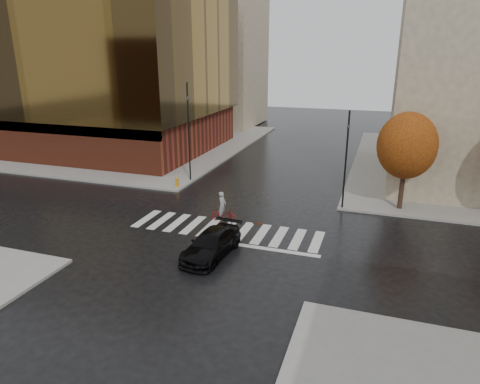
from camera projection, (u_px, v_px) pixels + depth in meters
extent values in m
plane|color=black|center=(223.00, 233.00, 25.51)|extent=(120.00, 120.00, 0.00)
cube|color=gray|center=(121.00, 142.00, 50.77)|extent=(30.00, 30.00, 0.15)
cube|color=silver|center=(226.00, 229.00, 25.96)|extent=(12.00, 3.00, 0.01)
cube|color=maroon|center=(96.00, 128.00, 47.73)|extent=(26.00, 18.00, 4.00)
cube|color=beige|center=(35.00, 127.00, 39.35)|extent=(26.00, 0.40, 1.00)
cube|color=olive|center=(89.00, 53.00, 45.22)|extent=(27.00, 19.00, 12.00)
cube|color=gray|center=(210.00, 52.00, 60.47)|extent=(14.00, 12.00, 20.00)
cylinder|color=black|center=(402.00, 188.00, 28.62)|extent=(0.32, 0.32, 2.80)
ellipsoid|color=#A84F10|center=(407.00, 146.00, 27.71)|extent=(3.80, 3.80, 4.37)
imported|color=black|center=(211.00, 244.00, 22.43)|extent=(2.29, 4.73, 1.33)
imported|color=maroon|center=(224.00, 215.00, 27.08)|extent=(1.74, 0.70, 0.90)
imported|color=gray|center=(222.00, 206.00, 26.93)|extent=(0.48, 0.69, 1.83)
cylinder|color=black|center=(189.00, 133.00, 34.25)|extent=(0.12, 0.12, 7.85)
imported|color=black|center=(187.00, 97.00, 33.36)|extent=(0.20, 0.17, 0.98)
cylinder|color=black|center=(346.00, 161.00, 28.17)|extent=(0.12, 0.12, 6.56)
imported|color=black|center=(349.00, 125.00, 27.43)|extent=(0.19, 0.21, 0.82)
cylinder|color=orange|center=(177.00, 183.00, 33.55)|extent=(0.25, 0.25, 0.62)
sphere|color=orange|center=(177.00, 179.00, 33.45)|extent=(0.27, 0.27, 0.27)
cylinder|color=#3D2316|center=(258.00, 223.00, 26.83)|extent=(0.75, 0.75, 0.01)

